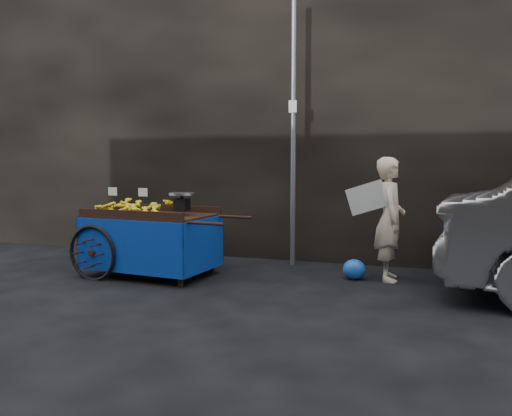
% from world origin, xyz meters
% --- Properties ---
extents(ground, '(80.00, 80.00, 0.00)m').
position_xyz_m(ground, '(0.00, 0.00, 0.00)').
color(ground, black).
rests_on(ground, ground).
extents(building_wall, '(13.50, 2.00, 5.00)m').
position_xyz_m(building_wall, '(0.39, 2.60, 2.50)').
color(building_wall, black).
rests_on(building_wall, ground).
extents(street_pole, '(0.12, 0.10, 4.00)m').
position_xyz_m(street_pole, '(0.30, 1.30, 2.01)').
color(street_pole, slate).
rests_on(street_pole, ground).
extents(banana_cart, '(2.37, 1.27, 1.24)m').
position_xyz_m(banana_cart, '(-1.42, -0.03, 0.77)').
color(banana_cart, black).
rests_on(banana_cart, ground).
extents(vendor, '(0.82, 0.64, 1.63)m').
position_xyz_m(vendor, '(1.77, 0.69, 0.82)').
color(vendor, beige).
rests_on(vendor, ground).
extents(plastic_bag, '(0.30, 0.24, 0.27)m').
position_xyz_m(plastic_bag, '(1.33, 0.57, 0.14)').
color(plastic_bag, blue).
rests_on(plastic_bag, ground).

